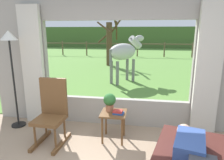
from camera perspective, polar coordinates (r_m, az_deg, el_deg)
The scene contains 14 objects.
back_wall_with_window at distance 4.03m, azimuth 1.04°, elevation 4.26°, with size 5.20×0.12×2.55m.
curtain_panel_left at distance 4.47m, azimuth -21.26°, elevation 3.62°, with size 0.44×0.10×2.40m, color beige.
curtain_panel_right at distance 4.03m, azimuth 25.30°, elevation 2.24°, with size 0.44×0.10×2.40m, color beige.
outdoor_pasture_lawn at distance 14.97m, azimuth 6.96°, elevation 6.16°, with size 36.00×21.68×0.02m, color #568438.
distant_hill_ridge at distance 24.70m, azimuth 8.00°, elevation 11.76°, with size 36.00×2.00×2.40m, color #44612E.
reclining_person at distance 2.63m, azimuth 21.81°, elevation -19.05°, with size 0.48×1.42×0.22m.
rocking_chair at distance 3.69m, azimuth -16.53°, elevation -8.54°, with size 0.49×0.69×1.12m.
side_table at distance 3.62m, azimuth 0.45°, elevation -10.44°, with size 0.44×0.44×0.52m.
potted_plant at distance 3.59m, azimuth -0.66°, elevation -5.93°, with size 0.22×0.22×0.32m.
book_stack at distance 3.51m, azimuth 1.74°, elevation -9.03°, with size 0.19×0.14×0.06m.
floor_lamp_left at distance 4.34m, azimuth -26.64°, elevation 7.46°, with size 0.32×0.32×1.91m.
horse at distance 7.56m, azimuth 3.49°, elevation 7.84°, with size 1.40×1.63×1.73m.
pasture_tree at distance 11.45m, azimuth -0.70°, elevation 10.66°, with size 1.33×1.34×2.83m.
pasture_fence_line at distance 15.75m, azimuth 7.16°, elevation 9.20°, with size 16.10×0.10×1.10m.
Camera 1 is at (0.56, -1.68, 1.90)m, focal length 32.61 mm.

